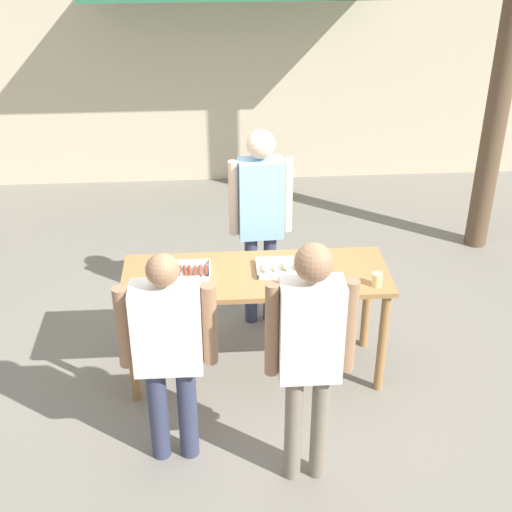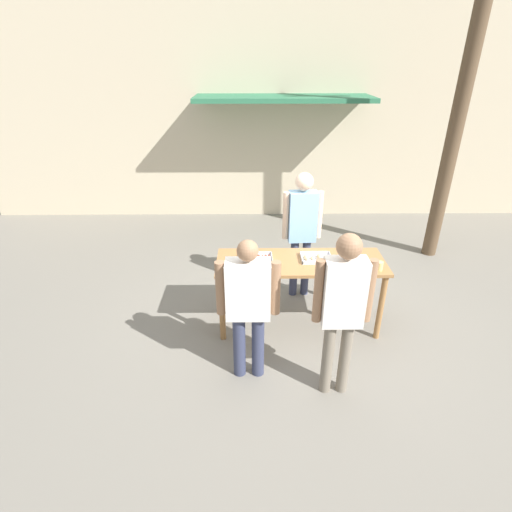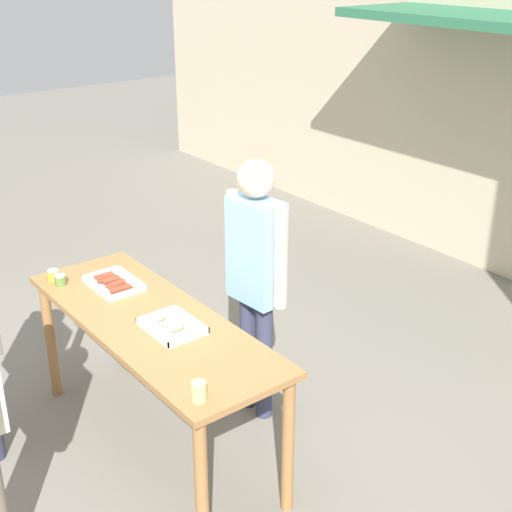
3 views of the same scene
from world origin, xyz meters
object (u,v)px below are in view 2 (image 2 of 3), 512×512
condiment_jar_mustard (227,268)px  beer_cup (380,266)px  food_tray_sausages (256,259)px  food_tray_buns (316,258)px  utility_pole (464,92)px  person_customer_holding_hotdog (248,301)px  person_customer_with_cup (343,303)px  condiment_jar_ketchup (236,268)px  person_server_behind_table (302,224)px

condiment_jar_mustard → beer_cup: beer_cup is taller
food_tray_sausages → food_tray_buns: food_tray_buns is taller
food_tray_buns → condiment_jar_mustard: 1.08m
food_tray_sausages → utility_pole: 4.00m
person_customer_holding_hotdog → person_customer_with_cup: 0.92m
condiment_jar_ketchup → person_server_behind_table: bearing=48.3°
beer_cup → person_customer_holding_hotdog: (-1.49, -0.65, -0.03)m
beer_cup → person_customer_holding_hotdog: size_ratio=0.06×
food_tray_buns → person_customer_holding_hotdog: size_ratio=0.23×
condiment_jar_ketchup → person_server_behind_table: size_ratio=0.04×
condiment_jar_mustard → condiment_jar_ketchup: same height
food_tray_buns → person_customer_with_cup: bearing=-86.7°
person_customer_with_cup → utility_pole: 4.17m
food_tray_sausages → person_server_behind_table: (0.62, 0.69, 0.16)m
food_tray_sausages → person_customer_holding_hotdog: bearing=-95.6°
person_customer_with_cup → beer_cup: bearing=-124.6°
food_tray_sausages → condiment_jar_ketchup: (-0.23, -0.27, 0.02)m
person_server_behind_table → person_customer_with_cup: size_ratio=1.01×
person_customer_holding_hotdog → food_tray_sausages: bearing=-95.3°
condiment_jar_ketchup → beer_cup: bearing=-0.1°
food_tray_buns → condiment_jar_ketchup: 0.98m
condiment_jar_mustard → person_server_behind_table: person_server_behind_table is taller
condiment_jar_mustard → condiment_jar_ketchup: size_ratio=1.00×
beer_cup → utility_pole: bearing=53.9°
condiment_jar_ketchup → person_customer_with_cup: person_customer_with_cup is taller
food_tray_buns → beer_cup: (0.68, -0.27, 0.03)m
food_tray_buns → person_customer_holding_hotdog: 1.22m
food_tray_buns → utility_pole: 3.48m
food_tray_buns → person_customer_with_cup: size_ratio=0.21×
person_server_behind_table → condiment_jar_ketchup: bearing=-135.5°
person_customer_with_cup → utility_pole: utility_pole is taller
condiment_jar_mustard → utility_pole: (3.38, 2.25, 1.66)m
condiment_jar_mustard → beer_cup: (1.73, 0.00, 0.02)m
person_customer_with_cup → person_server_behind_table: bearing=-85.2°
person_server_behind_table → utility_pole: bearing=24.3°
condiment_jar_ketchup → utility_pole: 4.30m
person_customer_holding_hotdog → beer_cup: bearing=-156.2°
beer_cup → utility_pole: 3.23m
food_tray_sausages → person_customer_with_cup: bearing=-56.1°
person_server_behind_table → person_customer_with_cup: person_server_behind_table is taller
condiment_jar_ketchup → food_tray_sausages: bearing=48.9°
condiment_jar_mustard → utility_pole: size_ratio=0.01×
person_customer_holding_hotdog → utility_pole: utility_pole is taller
food_tray_sausages → condiment_jar_mustard: size_ratio=5.15×
utility_pole → food_tray_buns: bearing=-139.6°
person_server_behind_table → person_customer_with_cup: (0.16, -1.85, -0.02)m
food_tray_buns → utility_pole: size_ratio=0.07×
condiment_jar_mustard → person_server_behind_table: size_ratio=0.04×
condiment_jar_ketchup → person_customer_with_cup: (1.02, -0.90, 0.12)m
condiment_jar_mustard → person_customer_holding_hotdog: size_ratio=0.05×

